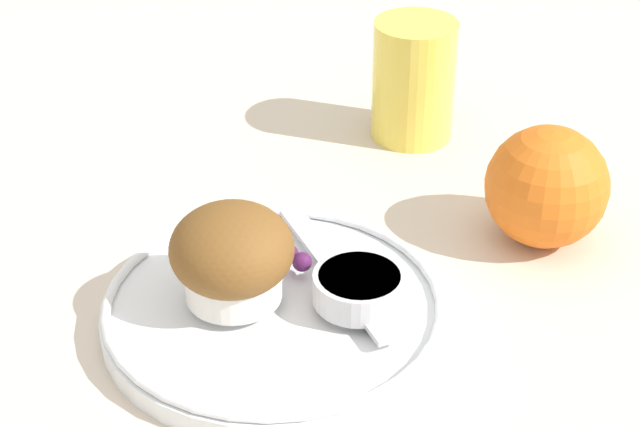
# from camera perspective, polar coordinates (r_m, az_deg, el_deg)

# --- Properties ---
(ground_plane) EXTENTS (3.00, 3.00, 0.00)m
(ground_plane) POSITION_cam_1_polar(r_m,az_deg,el_deg) (0.68, -1.96, -6.17)
(ground_plane) COLOR beige
(plate) EXTENTS (0.22, 0.22, 0.02)m
(plate) POSITION_cam_1_polar(r_m,az_deg,el_deg) (0.68, -2.34, -5.12)
(plate) COLOR white
(plate) RESTS_ON ground_plane
(muffin) EXTENTS (0.08, 0.08, 0.06)m
(muffin) POSITION_cam_1_polar(r_m,az_deg,el_deg) (0.66, -4.71, -2.28)
(muffin) COLOR silver
(muffin) RESTS_ON plate
(cream_ramekin) EXTENTS (0.06, 0.06, 0.02)m
(cream_ramekin) POSITION_cam_1_polar(r_m,az_deg,el_deg) (0.66, 2.10, -3.89)
(cream_ramekin) COLOR silver
(cream_ramekin) RESTS_ON plate
(berry_pair) EXTENTS (0.03, 0.01, 0.01)m
(berry_pair) POSITION_cam_1_polar(r_m,az_deg,el_deg) (0.69, -1.32, -2.39)
(berry_pair) COLOR #4C194C
(berry_pair) RESTS_ON plate
(butter_knife) EXTENTS (0.15, 0.07, 0.00)m
(butter_knife) POSITION_cam_1_polar(r_m,az_deg,el_deg) (0.69, 1.12, -3.20)
(butter_knife) COLOR silver
(butter_knife) RESTS_ON plate
(orange_fruit) EXTENTS (0.09, 0.09, 0.09)m
(orange_fruit) POSITION_cam_1_polar(r_m,az_deg,el_deg) (0.75, 12.00, 1.41)
(orange_fruit) COLOR orange
(orange_fruit) RESTS_ON ground_plane
(juice_glass) EXTENTS (0.07, 0.07, 0.10)m
(juice_glass) POSITION_cam_1_polar(r_m,az_deg,el_deg) (0.87, 5.01, 7.10)
(juice_glass) COLOR #EAD14C
(juice_glass) RESTS_ON ground_plane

